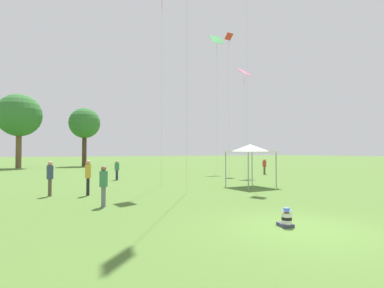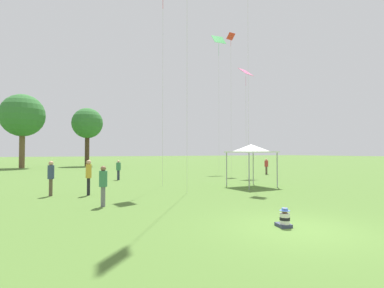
{
  "view_description": "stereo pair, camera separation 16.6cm",
  "coord_description": "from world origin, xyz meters",
  "views": [
    {
      "loc": [
        -6.73,
        -6.18,
        2.2
      ],
      "look_at": [
        -0.06,
        6.67,
        2.59
      ],
      "focal_mm": 28.0,
      "sensor_mm": 36.0,
      "label": 1
    },
    {
      "loc": [
        -6.58,
        -6.25,
        2.2
      ],
      "look_at": [
        -0.06,
        6.67,
        2.59
      ],
      "focal_mm": 28.0,
      "sensor_mm": 36.0,
      "label": 2
    }
  ],
  "objects": [
    {
      "name": "distant_tree_0",
      "position": [
        -8.96,
        40.85,
        7.18
      ],
      "size": [
        5.81,
        5.81,
        10.15
      ],
      "color": "brown",
      "rests_on": "ground"
    },
    {
      "name": "person_standing_0",
      "position": [
        -1.14,
        17.43,
        0.92
      ],
      "size": [
        0.51,
        0.51,
        1.55
      ],
      "rotation": [
        0.0,
        0.0,
        5.54
      ],
      "color": "#282D42",
      "rests_on": "ground"
    },
    {
      "name": "distant_tree_1",
      "position": [
        -0.22,
        42.68,
        6.61
      ],
      "size": [
        4.71,
        4.71,
        9.06
      ],
      "color": "#473323",
      "rests_on": "ground"
    },
    {
      "name": "person_standing_5",
      "position": [
        -6.14,
        10.31,
        1.06
      ],
      "size": [
        0.39,
        0.39,
        1.75
      ],
      "rotation": [
        0.0,
        0.0,
        1.29
      ],
      "color": "brown",
      "rests_on": "ground"
    },
    {
      "name": "person_standing_4",
      "position": [
        13.26,
        16.8,
        0.91
      ],
      "size": [
        0.46,
        0.46,
        1.55
      ],
      "rotation": [
        0.0,
        0.0,
        4.35
      ],
      "color": "brown",
      "rests_on": "ground"
    },
    {
      "name": "ground_plane",
      "position": [
        0.0,
        0.0,
        0.0
      ],
      "size": [
        300.0,
        300.0,
        0.0
      ],
      "primitive_type": "plane",
      "color": "#4C702D"
    },
    {
      "name": "person_standing_3",
      "position": [
        -4.34,
        6.16,
        0.98
      ],
      "size": [
        0.36,
        0.36,
        1.64
      ],
      "rotation": [
        0.0,
        0.0,
        3.26
      ],
      "color": "slate",
      "rests_on": "ground"
    },
    {
      "name": "person_standing_2",
      "position": [
        -4.42,
        9.72,
        1.11
      ],
      "size": [
        0.35,
        0.35,
        1.79
      ],
      "rotation": [
        0.0,
        0.0,
        1.83
      ],
      "color": "black",
      "rests_on": "ground"
    },
    {
      "name": "canopy_tent",
      "position": [
        5.34,
        9.03,
        2.4
      ],
      "size": [
        2.58,
        2.58,
        2.69
      ],
      "rotation": [
        0.0,
        0.0,
        0.04
      ],
      "color": "white",
      "rests_on": "ground"
    },
    {
      "name": "kite_6",
      "position": [
        11.67,
        20.56,
        13.89
      ],
      "size": [
        0.85,
        0.66,
        15.06
      ],
      "rotation": [
        0.0,
        0.0,
        2.44
      ],
      "color": "red",
      "rests_on": "ground"
    },
    {
      "name": "seated_toddler",
      "position": [
        -0.21,
        0.38,
        0.24
      ],
      "size": [
        0.45,
        0.51,
        0.57
      ],
      "rotation": [
        0.0,
        0.0,
        -0.25
      ],
      "color": "#383D56",
      "rests_on": "ground"
    },
    {
      "name": "kite_3",
      "position": [
        11.73,
        23.15,
        14.98
      ],
      "size": [
        1.53,
        1.07,
        15.88
      ],
      "rotation": [
        0.0,
        0.0,
        5.42
      ],
      "color": "green",
      "rests_on": "ground"
    },
    {
      "name": "kite_0",
      "position": [
        10.59,
        16.52,
        9.57
      ],
      "size": [
        1.45,
        1.29,
        10.15
      ],
      "rotation": [
        0.0,
        0.0,
        5.8
      ],
      "color": "pink",
      "rests_on": "ground"
    }
  ]
}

